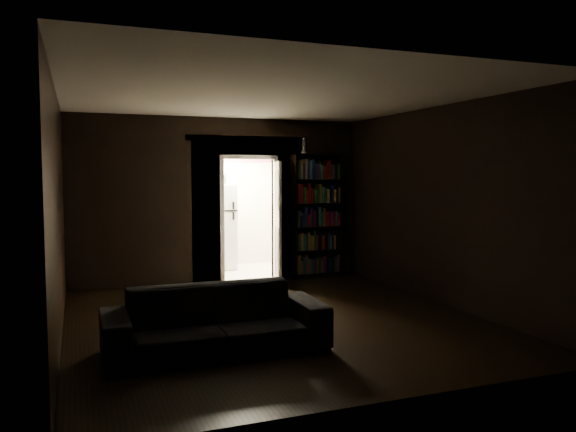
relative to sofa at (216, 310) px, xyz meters
The scene contains 9 objects.
ground 1.46m from the sofa, 45.07° to the left, with size 5.50×5.50×0.00m, color black.
room_walls 2.59m from the sofa, 64.70° to the left, with size 5.02×5.61×2.84m.
kitchen_alcove 5.13m from the sofa, 73.04° to the left, with size 2.20×1.80×2.60m.
sofa is the anchor object (origin of this frame).
bookshelf 4.51m from the sofa, 53.13° to the left, with size 0.90×0.32×2.20m, color black.
refrigerator 5.16m from the sofa, 76.92° to the left, with size 0.74×0.68×1.65m, color white.
door 3.83m from the sofa, 60.70° to the left, with size 0.85×0.05×2.05m, color white.
figurine 4.77m from the sofa, 55.71° to the left, with size 0.09×0.09×0.28m, color white.
bottles 5.24m from the sofa, 76.99° to the left, with size 0.60×0.08×0.24m, color black.
Camera 1 is at (-2.30, -6.61, 1.84)m, focal length 35.00 mm.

